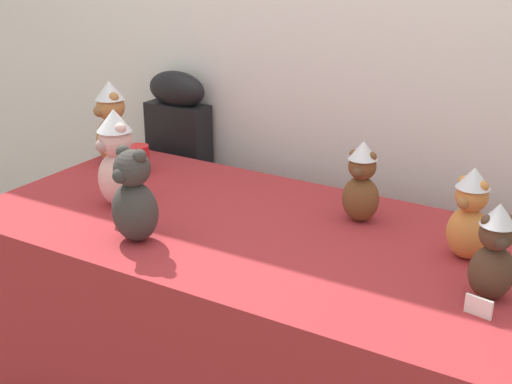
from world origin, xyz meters
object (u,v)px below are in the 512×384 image
teddy_bear_caramel (112,124)px  teddy_bear_ginger (470,215)px  teddy_bear_blush (117,159)px  display_table (256,324)px  teddy_bear_chestnut (361,183)px  teddy_bear_cocoa (494,253)px  teddy_bear_charcoal (134,198)px  instrument_case (181,185)px  party_cup_red (139,159)px

teddy_bear_caramel → teddy_bear_ginger: (1.44, -0.12, -0.03)m
teddy_bear_ginger → teddy_bear_blush: size_ratio=0.82×
display_table → teddy_bear_chestnut: (0.26, 0.22, 0.48)m
display_table → teddy_bear_cocoa: (0.74, -0.07, 0.48)m
teddy_bear_charcoal → teddy_bear_chestnut: bearing=49.2°
teddy_bear_charcoal → teddy_bear_caramel: teddy_bear_caramel is taller
display_table → teddy_bear_charcoal: bearing=-134.7°
display_table → teddy_bear_charcoal: 0.62m
teddy_bear_chestnut → teddy_bear_cocoa: bearing=-32.7°
display_table → teddy_bear_ginger: size_ratio=6.73×
teddy_bear_blush → teddy_bear_charcoal: bearing=-19.9°
teddy_bear_cocoa → teddy_bear_ginger: size_ratio=0.95×
instrument_case → teddy_bear_cocoa: bearing=-22.1°
teddy_bear_caramel → teddy_bear_blush: size_ratio=0.99×
teddy_bear_blush → party_cup_red: (-0.15, 0.29, -0.11)m
teddy_bear_caramel → teddy_bear_chestnut: bearing=22.4°
instrument_case → teddy_bear_caramel: teddy_bear_caramel is taller
teddy_bear_ginger → teddy_bear_chestnut: teddy_bear_ginger is taller
teddy_bear_chestnut → instrument_case: bearing=158.4°
teddy_bear_charcoal → teddy_bear_caramel: bearing=142.9°
teddy_bear_cocoa → teddy_bear_blush: 1.24m
teddy_bear_cocoa → teddy_bear_blush: (-1.24, -0.01, 0.04)m
teddy_bear_charcoal → party_cup_red: 0.62m
teddy_bear_charcoal → teddy_bear_caramel: (-0.55, 0.52, 0.02)m
teddy_bear_caramel → teddy_bear_ginger: teddy_bear_caramel is taller
instrument_case → teddy_bear_blush: (0.25, -0.66, 0.35)m
teddy_bear_cocoa → teddy_bear_caramel: size_ratio=0.79×
instrument_case → teddy_bear_blush: 0.79m
teddy_bear_cocoa → party_cup_red: 1.42m
teddy_bear_cocoa → display_table: bearing=142.1°
instrument_case → teddy_bear_charcoal: instrument_case is taller
instrument_case → teddy_bear_ginger: bearing=-16.7°
teddy_bear_chestnut → display_table: bearing=-141.2°
display_table → teddy_bear_charcoal: size_ratio=6.26×
display_table → party_cup_red: 0.79m
teddy_bear_caramel → display_table: bearing=6.9°
teddy_bear_charcoal → teddy_bear_blush: 0.30m
display_table → teddy_bear_caramel: (-0.81, 0.25, 0.52)m
teddy_bear_caramel → teddy_bear_blush: teddy_bear_blush is taller
teddy_bear_chestnut → party_cup_red: 0.91m
instrument_case → teddy_bear_charcoal: (0.48, -0.85, 0.33)m
teddy_bear_caramel → teddy_bear_chestnut: teddy_bear_caramel is taller
display_table → instrument_case: instrument_case is taller
teddy_bear_charcoal → teddy_bear_ginger: 0.97m
display_table → teddy_bear_caramel: size_ratio=5.56×
display_table → instrument_case: size_ratio=1.80×
instrument_case → teddy_bear_cocoa: instrument_case is taller
display_table → party_cup_red: size_ratio=16.82×
teddy_bear_cocoa → teddy_bear_charcoal: size_ratio=0.89×
teddy_bear_caramel → instrument_case: bearing=101.9°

